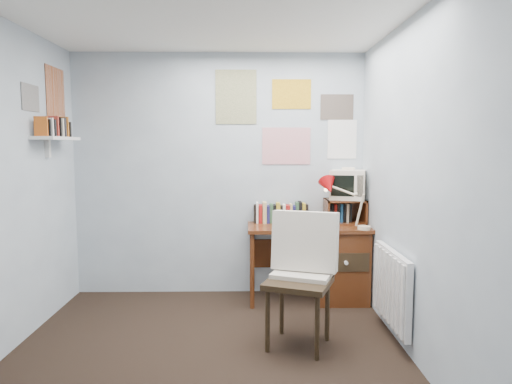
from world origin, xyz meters
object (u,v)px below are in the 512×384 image
desk (334,260)px  wall_shelf (56,138)px  crt_tv (348,183)px  tv_riser (345,211)px  desk_lamp (365,206)px  desk_chair (299,283)px  radiator (392,287)px

desk → wall_shelf: (-2.57, -0.38, 1.21)m
crt_tv → tv_riser: bearing=-131.4°
desk_lamp → wall_shelf: wall_shelf is taller
desk → crt_tv: bearing=40.6°
desk → desk_chair: bearing=-114.2°
crt_tv → wall_shelf: size_ratio=0.55×
wall_shelf → desk_chair: bearing=-18.3°
tv_riser → wall_shelf: (-2.69, -0.49, 0.74)m
desk_chair → wall_shelf: size_ratio=1.63×
desk_lamp → crt_tv: 0.41m
desk → tv_riser: size_ratio=3.00×
crt_tv → wall_shelf: (-2.72, -0.51, 0.45)m
desk_lamp → crt_tv: size_ratio=1.30×
desk_lamp → wall_shelf: 2.88m
radiator → desk_lamp: bearing=94.3°
tv_riser → radiator: bearing=-80.7°
crt_tv → wall_shelf: wall_shelf is taller
desk_chair → radiator: 0.79m
desk → desk_lamp: bearing=-43.1°
desk → desk_chair: 1.18m
desk_chair → crt_tv: bearing=83.8°
tv_riser → crt_tv: bearing=30.8°
desk → tv_riser: 0.51m
radiator → wall_shelf: bearing=169.1°
desk_lamp → radiator: size_ratio=0.56×
desk → crt_tv: 0.79m
desk → tv_riser: (0.12, 0.11, 0.48)m
tv_riser → wall_shelf: bearing=-169.7°
wall_shelf → tv_riser: bearing=10.3°
desk_lamp → wall_shelf: (-2.81, -0.16, 0.64)m
desk_chair → crt_tv: crt_tv is taller
desk_chair → wall_shelf: wall_shelf is taller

